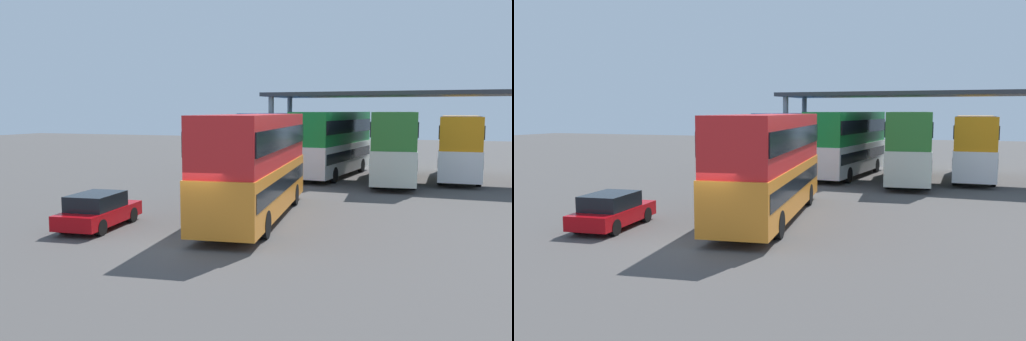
# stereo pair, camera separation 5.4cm
# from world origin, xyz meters

# --- Properties ---
(ground_plane) EXTENTS (140.00, 140.00, 0.00)m
(ground_plane) POSITION_xyz_m (0.00, 0.00, 0.00)
(ground_plane) COLOR #4B4746
(double_decker_main) EXTENTS (3.80, 11.24, 4.30)m
(double_decker_main) POSITION_xyz_m (0.39, 4.87, 2.36)
(double_decker_main) COLOR orange
(double_decker_main) RESTS_ON ground_plane
(parked_hatchback) EXTENTS (2.08, 4.05, 1.35)m
(parked_hatchback) POSITION_xyz_m (-4.61, 1.05, 0.67)
(parked_hatchback) COLOR #B1070E
(parked_hatchback) RESTS_ON ground_plane
(double_decker_near_canopy) EXTENTS (2.72, 11.31, 4.29)m
(double_decker_near_canopy) POSITION_xyz_m (-3.48, 20.96, 2.35)
(double_decker_near_canopy) COLOR white
(double_decker_near_canopy) RESTS_ON ground_plane
(double_decker_mid_row) EXTENTS (3.62, 10.61, 4.38)m
(double_decker_mid_row) POSITION_xyz_m (0.41, 20.04, 2.40)
(double_decker_mid_row) COLOR silver
(double_decker_mid_row) RESTS_ON ground_plane
(double_decker_far_right) EXTENTS (3.41, 10.76, 4.39)m
(double_decker_far_right) POSITION_xyz_m (4.63, 18.57, 2.40)
(double_decker_far_right) COLOR silver
(double_decker_far_right) RESTS_ON ground_plane
(double_decker_end_of_row) EXTENTS (2.51, 10.36, 4.11)m
(double_decker_end_of_row) POSITION_xyz_m (8.51, 21.43, 2.26)
(double_decker_end_of_row) COLOR white
(double_decker_end_of_row) RESTS_ON ground_plane
(depot_canopy) EXTENTS (18.74, 5.57, 5.64)m
(depot_canopy) POSITION_xyz_m (5.52, 19.63, 5.23)
(depot_canopy) COLOR #33353A
(depot_canopy) RESTS_ON ground_plane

